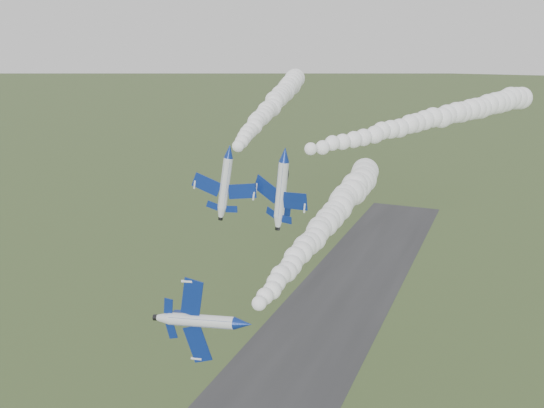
{
  "coord_description": "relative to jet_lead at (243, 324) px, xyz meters",
  "views": [
    {
      "loc": [
        34.82,
        -57.85,
        60.86
      ],
      "look_at": [
        4.66,
        16.55,
        38.43
      ],
      "focal_mm": 40.0,
      "sensor_mm": 36.0,
      "label": 1
    }
  ],
  "objects": [
    {
      "name": "jet_pair_left",
      "position": [
        -11.23,
        20.17,
        15.26
      ],
      "size": [
        9.5,
        11.27,
        2.98
      ],
      "rotation": [
        0.0,
        0.15,
        0.21
      ],
      "color": "white"
    },
    {
      "name": "smoke_trail_jet_pair_right",
      "position": [
        12.89,
        53.53,
        17.05
      ],
      "size": [
        31.61,
        64.58,
        4.64
      ],
      "primitive_type": null,
      "rotation": [
        0.0,
        0.0,
        -0.41
      ],
      "color": "white"
    },
    {
      "name": "jet_lead",
      "position": [
        0.0,
        0.0,
        0.0
      ],
      "size": [
        3.25,
        12.38,
        10.19
      ],
      "rotation": [
        0.0,
        1.49,
        0.06
      ],
      "color": "white"
    },
    {
      "name": "smoke_trail_jet_pair_left",
      "position": [
        -19.88,
        58.91,
        17.86
      ],
      "size": [
        20.22,
        73.64,
        4.91
      ],
      "primitive_type": null,
      "rotation": [
        0.0,
        0.0,
        0.21
      ],
      "color": "white"
    },
    {
      "name": "smoke_trail_jet_lead",
      "position": [
        -0.33,
        32.14,
        2.58
      ],
      "size": [
        8.88,
        58.68,
        5.26
      ],
      "primitive_type": null,
      "rotation": [
        0.0,
        0.0,
        0.06
      ],
      "color": "white"
    },
    {
      "name": "jet_pair_right",
      "position": [
        -2.7,
        19.64,
        15.51
      ],
      "size": [
        10.04,
        11.57,
        3.07
      ],
      "rotation": [
        0.0,
        0.12,
        -0.41
      ],
      "color": "white"
    },
    {
      "name": "runway",
      "position": [
        -8.82,
        32.3,
        -29.81
      ],
      "size": [
        24.0,
        260.0,
        0.04
      ],
      "primitive_type": "cube",
      "color": "#2C2C2E",
      "rests_on": "ground"
    }
  ]
}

